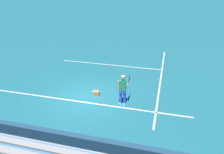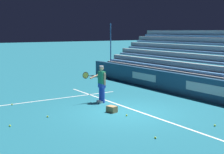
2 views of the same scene
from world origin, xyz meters
name	(u,v)px [view 2 (image 2 of 2)]	position (x,y,z in m)	size (l,w,h in m)	color
ground_plane	(128,113)	(0.00, 0.00, 0.00)	(160.00, 160.00, 0.00)	#1E6B7F
court_baseline_white	(138,111)	(0.00, -0.50, 0.00)	(12.00, 0.10, 0.01)	white
court_sideline_white	(1,106)	(4.11, 4.00, 0.00)	(0.10, 12.00, 0.01)	white
back_wall_sponsor_board	(203,89)	(0.01, -4.49, 0.55)	(20.15, 0.25, 1.10)	navy
tennis_player	(101,83)	(2.23, -0.09, 0.89)	(0.58, 1.00, 1.71)	blue
ball_box_cardboard	(112,109)	(0.46, 0.48, 0.13)	(0.40, 0.30, 0.26)	#A87F51
tennis_ball_midcourt	(155,138)	(-2.94, 1.09, 0.03)	(0.07, 0.07, 0.07)	#CCE533
tennis_ball_toward_net	(127,115)	(-0.35, 0.32, 0.03)	(0.07, 0.07, 0.07)	#CCE533
tennis_ball_on_baseline	(12,104)	(3.96, 3.57, 0.03)	(0.07, 0.07, 0.07)	#CCE533
tennis_ball_by_box	(10,126)	(0.79, 4.53, 0.03)	(0.07, 0.07, 0.07)	#CCE533
tennis_ball_far_left	(215,125)	(-3.12, -1.50, 0.03)	(0.07, 0.07, 0.07)	#CCE533
tennis_ball_stray_back	(48,117)	(1.18, 2.98, 0.03)	(0.07, 0.07, 0.07)	#CCE533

